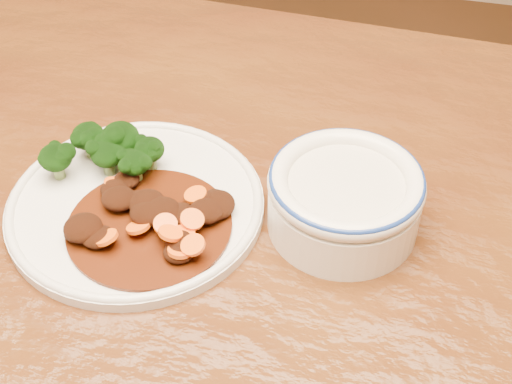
# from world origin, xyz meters

# --- Properties ---
(dining_table) EXTENTS (1.54, 0.97, 0.75)m
(dining_table) POSITION_xyz_m (0.00, 0.00, 0.67)
(dining_table) COLOR #562F0F
(dining_table) RESTS_ON ground
(dinner_plate) EXTENTS (0.24, 0.24, 0.02)m
(dinner_plate) POSITION_xyz_m (-0.06, 0.06, 0.76)
(dinner_plate) COLOR silver
(dinner_plate) RESTS_ON dining_table
(broccoli_florets) EXTENTS (0.11, 0.07, 0.04)m
(broccoli_florets) POSITION_xyz_m (-0.10, 0.10, 0.78)
(broccoli_florets) COLOR olive
(broccoli_florets) RESTS_ON dinner_plate
(mince_stew) EXTENTS (0.15, 0.15, 0.03)m
(mince_stew) POSITION_xyz_m (-0.04, 0.03, 0.77)
(mince_stew) COLOR #421507
(mince_stew) RESTS_ON dinner_plate
(dip_bowl) EXTENTS (0.14, 0.14, 0.06)m
(dip_bowl) POSITION_xyz_m (0.13, 0.08, 0.78)
(dip_bowl) COLOR white
(dip_bowl) RESTS_ON dining_table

